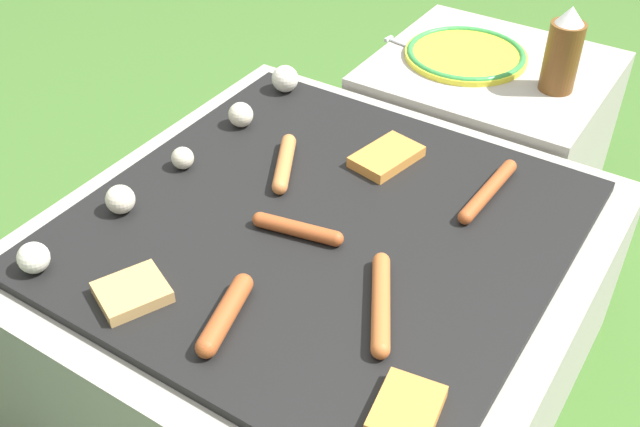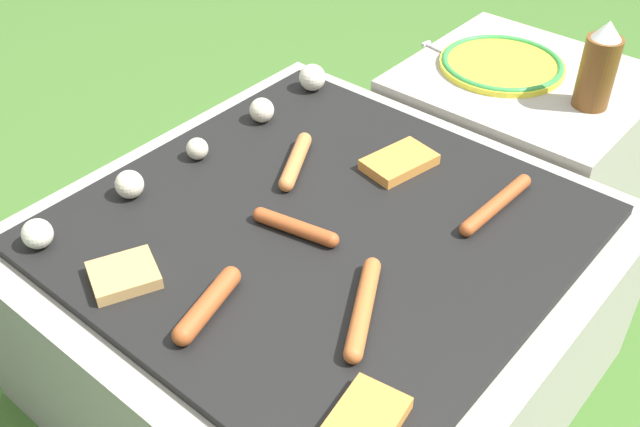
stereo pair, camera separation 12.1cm
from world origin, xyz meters
The scene contains 15 objects.
ground_plane centered at (0.00, 0.00, 0.00)m, with size 14.00×14.00×0.00m, color #3D6628.
grill centered at (0.00, 0.00, 0.19)m, with size 0.86×0.86×0.38m.
side_ledge centered at (0.67, -0.02, 0.19)m, with size 0.47×0.50×0.38m.
sausage_mid_left centered at (0.22, -0.20, 0.39)m, with size 0.20×0.03×0.02m.
sausage_back_center centered at (-0.12, -0.18, 0.39)m, with size 0.18×0.11×0.03m.
sausage_front_right centered at (0.09, 0.14, 0.39)m, with size 0.15×0.09×0.03m.
sausage_front_center centered at (-0.26, -0.01, 0.39)m, with size 0.15×0.06×0.03m.
sausage_mid_right centered at (-0.05, 0.01, 0.39)m, with size 0.05×0.15×0.03m.
bread_slice_left centered at (-0.29, 0.14, 0.39)m, with size 0.12×0.12×0.02m.
bread_slice_right centered at (0.22, -0.01, 0.39)m, with size 0.14×0.10×0.02m.
bread_slice_center centered at (-0.26, -0.29, 0.39)m, with size 0.11×0.09×0.02m.
mushroom_row centered at (0.03, 0.30, 0.40)m, with size 0.71×0.06×0.06m.
plate_colorful centered at (0.67, 0.04, 0.39)m, with size 0.27×0.27×0.02m.
condiment_bottle centered at (0.64, -0.17, 0.46)m, with size 0.07×0.07×0.18m.
fork_utensil centered at (0.64, 0.16, 0.38)m, with size 0.05×0.17×0.01m.
Camera 2 is at (-0.72, -0.61, 1.16)m, focal length 42.00 mm.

